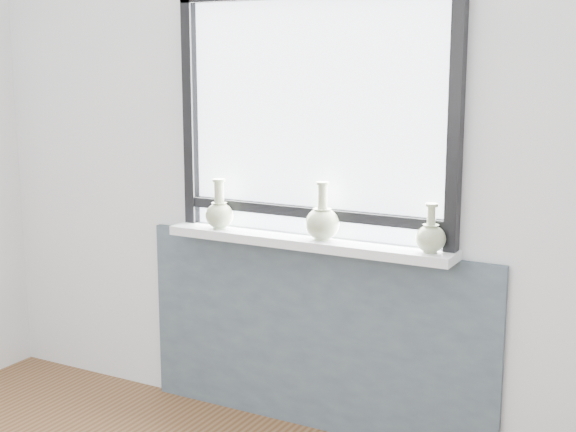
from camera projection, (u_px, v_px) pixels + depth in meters
The scene contains 7 objects.
back_wall at pixel (317, 142), 3.45m from camera, with size 3.60×0.02×2.60m, color silver.
apron_panel at pixel (313, 337), 3.59m from camera, with size 1.70×0.03×0.86m, color #4C5C67.
windowsill at pixel (306, 242), 3.45m from camera, with size 1.32×0.18×0.04m, color silver.
window at pixel (313, 110), 3.39m from camera, with size 1.30×0.06×1.05m.
vase_a at pixel (219, 212), 3.62m from camera, with size 0.13×0.13×0.23m.
vase_b at pixel (322, 221), 3.38m from camera, with size 0.15×0.15×0.25m.
vase_c at pixel (431, 236), 3.16m from camera, with size 0.12×0.12×0.20m.
Camera 1 is at (1.55, -1.28, 1.64)m, focal length 50.00 mm.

